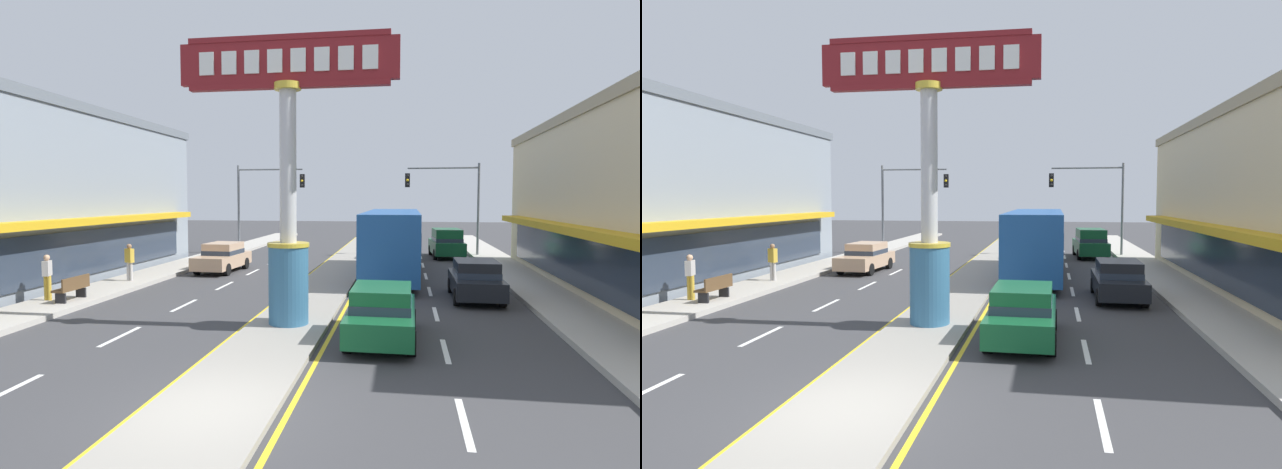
{
  "view_description": "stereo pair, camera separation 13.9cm",
  "coord_description": "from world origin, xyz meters",
  "views": [
    {
      "loc": [
        3.43,
        -8.87,
        3.91
      ],
      "look_at": [
        0.42,
        9.9,
        2.6
      ],
      "focal_mm": 29.78,
      "sensor_mm": 36.0,
      "label": 1
    },
    {
      "loc": [
        3.57,
        -8.85,
        3.91
      ],
      "look_at": [
        0.42,
        9.9,
        2.6
      ],
      "focal_mm": 29.78,
      "sensor_mm": 36.0,
      "label": 2
    }
  ],
  "objects": [
    {
      "name": "sidewalk_right",
      "position": [
        8.97,
        16.0,
        0.09
      ],
      "size": [
        2.36,
        60.0,
        0.18
      ],
      "primitive_type": "cube",
      "color": "#ADA89E",
      "rests_on": "ground"
    },
    {
      "name": "street_bench",
      "position": [
        -8.52,
        8.6,
        0.65
      ],
      "size": [
        0.48,
        1.6,
        0.88
      ],
      "color": "brown",
      "rests_on": "sidewalk_left"
    },
    {
      "name": "lane_markings",
      "position": [
        0.0,
        16.65,
        0.0
      ],
      "size": [
        9.12,
        52.0,
        0.01
      ],
      "color": "silver",
      "rests_on": "ground"
    },
    {
      "name": "median_strip",
      "position": [
        0.0,
        18.0,
        0.07
      ],
      "size": [
        2.38,
        52.0,
        0.14
      ],
      "primitive_type": "cube",
      "color": "gray",
      "rests_on": "ground"
    },
    {
      "name": "pedestrian_far_side",
      "position": [
        -8.84,
        13.25,
        1.12
      ],
      "size": [
        0.45,
        0.35,
        1.67
      ],
      "color": "#B7B2AD",
      "rests_on": "sidewalk_left"
    },
    {
      "name": "traffic_light_left_side",
      "position": [
        -6.42,
        27.18,
        4.25
      ],
      "size": [
        4.86,
        0.46,
        6.2
      ],
      "color": "slate",
      "rests_on": "ground"
    },
    {
      "name": "ground_plane",
      "position": [
        0.0,
        0.0,
        0.0
      ],
      "size": [
        160.0,
        160.0,
        0.0
      ],
      "primitive_type": "plane",
      "color": "#3A3A3D"
    },
    {
      "name": "sidewalk_left",
      "position": [
        -8.97,
        16.0,
        0.09
      ],
      "size": [
        2.36,
        60.0,
        0.18
      ],
      "primitive_type": "cube",
      "color": "#ADA89E",
      "rests_on": "ground"
    },
    {
      "name": "sedan_near_left_lane",
      "position": [
        6.14,
        12.03,
        0.79
      ],
      "size": [
        1.86,
        4.31,
        1.53
      ],
      "color": "black",
      "rests_on": "ground"
    },
    {
      "name": "bus_far_right_lane",
      "position": [
        2.84,
        17.38,
        1.87
      ],
      "size": [
        2.62,
        11.21,
        3.26
      ],
      "color": "#1E5199",
      "rests_on": "ground"
    },
    {
      "name": "sedan_far_left_oncoming",
      "position": [
        2.84,
        5.51,
        0.79
      ],
      "size": [
        1.89,
        4.32,
        1.53
      ],
      "color": "#14562D",
      "rests_on": "ground"
    },
    {
      "name": "storefront_left",
      "position": [
        -14.48,
        12.93,
        4.05
      ],
      "size": [
        8.87,
        22.26,
        8.1
      ],
      "color": "gray",
      "rests_on": "ground"
    },
    {
      "name": "sedan_near_right_lane",
      "position": [
        -6.14,
        18.01,
        0.79
      ],
      "size": [
        2.02,
        4.39,
        1.53
      ],
      "color": "tan",
      "rests_on": "ground"
    },
    {
      "name": "suv_mid_left_lane",
      "position": [
        6.14,
        26.66,
        0.98
      ],
      "size": [
        2.16,
        4.7,
        1.9
      ],
      "color": "#14562D",
      "rests_on": "ground"
    },
    {
      "name": "pedestrian_near_kerb",
      "position": [
        -9.43,
        8.48,
        1.13
      ],
      "size": [
        0.32,
        0.44,
        1.67
      ],
      "color": "gold",
      "rests_on": "sidewalk_left"
    },
    {
      "name": "district_sign",
      "position": [
        -0.0,
        6.52,
        4.29
      ],
      "size": [
        6.5,
        1.26,
        8.5
      ],
      "color": "#33668C",
      "rests_on": "median_strip"
    },
    {
      "name": "suv_kerb_right",
      "position": [
        2.84,
        25.33,
        0.98
      ],
      "size": [
        1.99,
        4.61,
        1.9
      ],
      "color": "black",
      "rests_on": "ground"
    },
    {
      "name": "traffic_light_right_side",
      "position": [
        6.42,
        27.14,
        4.25
      ],
      "size": [
        4.86,
        0.46,
        6.2
      ],
      "color": "slate",
      "rests_on": "ground"
    }
  ]
}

